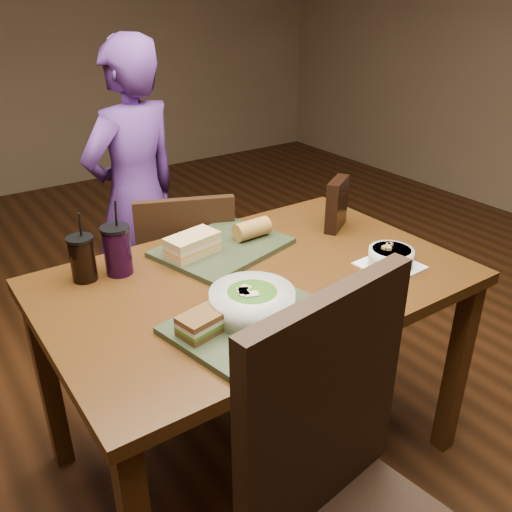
# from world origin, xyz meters

# --- Properties ---
(ground) EXTENTS (6.00, 6.00, 0.00)m
(ground) POSITION_xyz_m (0.00, 0.00, 0.00)
(ground) COLOR #381C0B
(ground) RESTS_ON ground
(dining_table) EXTENTS (1.30, 0.85, 0.75)m
(dining_table) POSITION_xyz_m (0.00, 0.00, 0.66)
(dining_table) COLOR #48280E
(dining_table) RESTS_ON ground
(chair_near) EXTENTS (0.51, 0.52, 1.06)m
(chair_near) POSITION_xyz_m (-0.25, -0.71, 0.59)
(chair_near) COLOR black
(chair_near) RESTS_ON ground
(chair_far) EXTENTS (0.49, 0.50, 0.87)m
(chair_far) POSITION_xyz_m (-0.00, 0.55, 0.48)
(chair_far) COLOR black
(chair_far) RESTS_ON ground
(diner) EXTENTS (0.59, 0.47, 1.41)m
(diner) POSITION_xyz_m (0.03, 1.00, 0.70)
(diner) COLOR #522973
(diner) RESTS_ON ground
(tray_near) EXTENTS (0.47, 0.40, 0.02)m
(tray_near) POSITION_xyz_m (-0.16, -0.22, 0.76)
(tray_near) COLOR #2A341E
(tray_near) RESTS_ON dining_table
(tray_far) EXTENTS (0.49, 0.42, 0.02)m
(tray_far) POSITION_xyz_m (0.01, 0.22, 0.76)
(tray_far) COLOR #2A341E
(tray_far) RESTS_ON dining_table
(salad_bowl) EXTENTS (0.23, 0.23, 0.08)m
(salad_bowl) POSITION_xyz_m (-0.15, -0.19, 0.81)
(salad_bowl) COLOR silver
(salad_bowl) RESTS_ON tray_near
(soup_bowl) EXTENTS (0.18, 0.18, 0.07)m
(soup_bowl) POSITION_xyz_m (0.40, -0.19, 0.78)
(soup_bowl) COLOR white
(soup_bowl) RESTS_ON dining_table
(sandwich_near) EXTENTS (0.13, 0.10, 0.05)m
(sandwich_near) POSITION_xyz_m (-0.31, -0.20, 0.80)
(sandwich_near) COLOR #593819
(sandwich_near) RESTS_ON tray_near
(sandwich_far) EXTENTS (0.19, 0.13, 0.07)m
(sandwich_far) POSITION_xyz_m (-0.10, 0.22, 0.80)
(sandwich_far) COLOR tan
(sandwich_far) RESTS_ON tray_far
(baguette_near) EXTENTS (0.15, 0.14, 0.07)m
(baguette_near) POSITION_xyz_m (-0.04, -0.35, 0.80)
(baguette_near) COLOR #AD7533
(baguette_near) RESTS_ON tray_near
(baguette_far) EXTENTS (0.13, 0.07, 0.07)m
(baguette_far) POSITION_xyz_m (0.13, 0.22, 0.80)
(baguette_far) COLOR #AD7533
(baguette_far) RESTS_ON tray_far
(cup_cola) EXTENTS (0.08, 0.08, 0.22)m
(cup_cola) POSITION_xyz_m (-0.45, 0.28, 0.82)
(cup_cola) COLOR black
(cup_cola) RESTS_ON dining_table
(cup_berry) EXTENTS (0.09, 0.09, 0.25)m
(cup_berry) POSITION_xyz_m (-0.34, 0.26, 0.83)
(cup_berry) COLOR black
(cup_berry) RESTS_ON dining_table
(chip_bag) EXTENTS (0.15, 0.11, 0.19)m
(chip_bag) POSITION_xyz_m (0.46, 0.14, 0.85)
(chip_bag) COLOR black
(chip_bag) RESTS_ON dining_table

